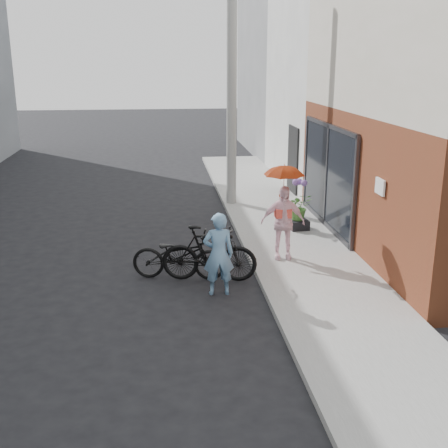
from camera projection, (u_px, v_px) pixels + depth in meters
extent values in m
plane|color=black|center=(213.00, 289.00, 10.45)|extent=(80.00, 80.00, 0.00)
cube|color=gray|center=(298.00, 247.00, 12.57)|extent=(2.20, 24.00, 0.12)
cube|color=#9E9E99|center=(247.00, 249.00, 12.44)|extent=(0.12, 24.00, 0.12)
cube|color=black|center=(328.00, 176.00, 13.75)|extent=(0.06, 3.80, 2.40)
cube|color=white|center=(380.00, 187.00, 10.47)|extent=(0.04, 0.40, 0.30)
cube|color=white|center=(400.00, 78.00, 18.83)|extent=(8.00, 6.00, 7.00)
cube|color=slate|center=(337.00, 73.00, 25.50)|extent=(8.00, 8.00, 7.00)
cylinder|color=#9E9E99|center=(232.00, 82.00, 15.30)|extent=(0.28, 0.28, 7.00)
imported|color=#6996BC|center=(218.00, 254.00, 10.01)|extent=(0.56, 0.37, 1.53)
imported|color=black|center=(179.00, 255.00, 10.80)|extent=(1.91, 0.99, 0.95)
imported|color=black|center=(209.00, 253.00, 10.69)|extent=(1.89, 0.85, 1.10)
imported|color=white|center=(283.00, 222.00, 11.51)|extent=(0.94, 0.47, 1.54)
imported|color=#BA4015|center=(284.00, 169.00, 11.19)|extent=(0.79, 0.79, 0.69)
cube|color=black|center=(299.00, 224.00, 13.69)|extent=(0.48, 0.48, 0.23)
imported|color=#3F6E2C|center=(299.00, 207.00, 13.56)|extent=(0.60, 0.52, 0.66)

